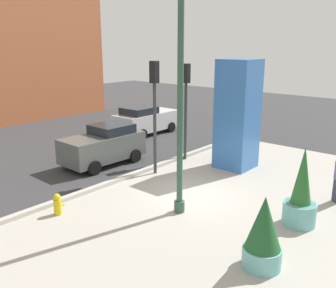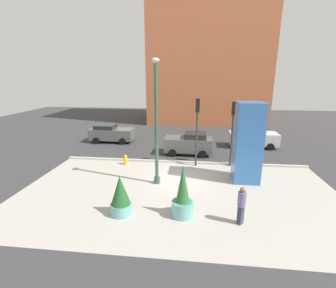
{
  "view_description": "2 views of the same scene",
  "coord_description": "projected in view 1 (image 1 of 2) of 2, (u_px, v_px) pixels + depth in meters",
  "views": [
    {
      "loc": [
        -10.46,
        -7.94,
        5.57
      ],
      "look_at": [
        -0.6,
        0.55,
        2.04
      ],
      "focal_mm": 39.82,
      "sensor_mm": 36.0,
      "label": 1
    },
    {
      "loc": [
        0.88,
        -14.32,
        6.42
      ],
      "look_at": [
        -0.83,
        0.69,
        2.16
      ],
      "focal_mm": 26.22,
      "sensor_mm": 36.0,
      "label": 2
    }
  ],
  "objects": [
    {
      "name": "traffic_light_far_side",
      "position": [
        186.0,
        96.0,
        17.69
      ],
      "size": [
        0.28,
        0.42,
        4.66
      ],
      "color": "#333833",
      "rests_on": "ground_plane"
    },
    {
      "name": "ground_plane",
      "position": [
        118.0,
        172.0,
        16.63
      ],
      "size": [
        60.0,
        60.0,
        0.0
      ],
      "primitive_type": "plane",
      "color": "#38383A"
    },
    {
      "name": "fire_hydrant",
      "position": [
        58.0,
        204.0,
        12.43
      ],
      "size": [
        0.36,
        0.26,
        0.75
      ],
      "color": "gold",
      "rests_on": "ground_plane"
    },
    {
      "name": "art_pillar_blue",
      "position": [
        237.0,
        115.0,
        16.73
      ],
      "size": [
        1.56,
        1.56,
        4.92
      ],
      "primitive_type": "cube",
      "color": "#3870BC",
      "rests_on": "ground_plane"
    },
    {
      "name": "curb_strip",
      "position": [
        132.0,
        175.0,
        16.05
      ],
      "size": [
        18.0,
        0.24,
        0.16
      ],
      "primitive_type": "cube",
      "color": "#B7B2A8",
      "rests_on": "ground_plane"
    },
    {
      "name": "lamp_post",
      "position": [
        180.0,
        108.0,
        11.79
      ],
      "size": [
        0.44,
        0.44,
        7.32
      ],
      "color": "#335642",
      "rests_on": "ground_plane"
    },
    {
      "name": "car_passing_lane",
      "position": [
        104.0,
        145.0,
        17.57
      ],
      "size": [
        3.94,
        2.12,
        1.84
      ],
      "color": "#565B56",
      "rests_on": "ground_plane"
    },
    {
      "name": "potted_plant_by_pillar",
      "position": [
        301.0,
        196.0,
        11.59
      ],
      "size": [
        1.04,
        1.04,
        2.56
      ],
      "color": "#6BB2B2",
      "rests_on": "ground_plane"
    },
    {
      "name": "potted_plant_near_right",
      "position": [
        263.0,
        234.0,
        9.35
      ],
      "size": [
        1.0,
        1.0,
        1.96
      ],
      "color": "#6BB2B2",
      "rests_on": "ground_plane"
    },
    {
      "name": "plaza_pavement",
      "position": [
        235.0,
        210.0,
        12.85
      ],
      "size": [
        18.0,
        10.0,
        0.02
      ],
      "primitive_type": "cube",
      "color": "#ADA89E",
      "rests_on": "ground_plane"
    },
    {
      "name": "car_intersection",
      "position": [
        145.0,
        120.0,
        23.48
      ],
      "size": [
        4.28,
        2.11,
        1.78
      ],
      "color": "silver",
      "rests_on": "ground_plane"
    },
    {
      "name": "traffic_light_corner",
      "position": [
        154.0,
        100.0,
        15.66
      ],
      "size": [
        0.28,
        0.42,
        4.87
      ],
      "color": "#333833",
      "rests_on": "ground_plane"
    }
  ]
}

